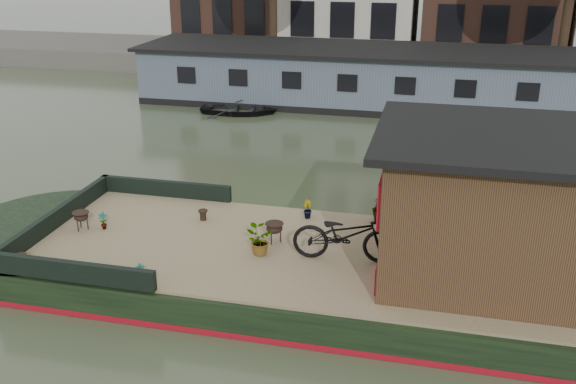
% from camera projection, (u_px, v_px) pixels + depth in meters
% --- Properties ---
extents(ground, '(120.00, 120.00, 0.00)m').
position_uv_depth(ground, '(357.00, 289.00, 11.57)').
color(ground, '#343C26').
rests_on(ground, ground).
extents(houseboat_hull, '(14.01, 4.02, 0.60)m').
position_uv_depth(houseboat_hull, '(285.00, 268.00, 11.75)').
color(houseboat_hull, black).
rests_on(houseboat_hull, ground).
extents(houseboat_deck, '(11.80, 3.80, 0.05)m').
position_uv_depth(houseboat_deck, '(359.00, 258.00, 11.34)').
color(houseboat_deck, '#91825A').
rests_on(houseboat_deck, houseboat_hull).
extents(bow_bulwark, '(3.00, 4.00, 0.35)m').
position_uv_depth(bow_bulwark, '(97.00, 221.00, 12.35)').
color(bow_bulwark, black).
rests_on(bow_bulwark, houseboat_deck).
extents(cabin, '(4.00, 3.50, 2.42)m').
position_uv_depth(cabin, '(496.00, 204.00, 10.40)').
color(cabin, '#311A13').
rests_on(cabin, houseboat_deck).
extents(bicycle, '(1.89, 0.78, 0.97)m').
position_uv_depth(bicycle, '(346.00, 235.00, 11.06)').
color(bicycle, black).
rests_on(bicycle, houseboat_deck).
extents(potted_plant_a, '(0.21, 0.16, 0.35)m').
position_uv_depth(potted_plant_a, '(103.00, 221.00, 12.37)').
color(potted_plant_a, brown).
rests_on(potted_plant_a, houseboat_deck).
extents(potted_plant_b, '(0.26, 0.26, 0.37)m').
position_uv_depth(potted_plant_b, '(307.00, 209.00, 12.87)').
color(potted_plant_b, maroon).
rests_on(potted_plant_b, houseboat_deck).
extents(potted_plant_c, '(0.50, 0.44, 0.53)m').
position_uv_depth(potted_plant_c, '(258.00, 241.00, 11.34)').
color(potted_plant_c, '#A86330').
rests_on(potted_plant_c, houseboat_deck).
extents(potted_plant_d, '(0.33, 0.33, 0.58)m').
position_uv_depth(potted_plant_d, '(381.00, 207.00, 12.71)').
color(potted_plant_d, brown).
rests_on(potted_plant_d, houseboat_deck).
extents(potted_plant_e, '(0.20, 0.20, 0.32)m').
position_uv_depth(potted_plant_e, '(140.00, 273.00, 10.47)').
color(potted_plant_e, brown).
rests_on(potted_plant_e, houseboat_deck).
extents(brazier_front, '(0.48, 0.48, 0.39)m').
position_uv_depth(brazier_front, '(274.00, 233.00, 11.81)').
color(brazier_front, black).
rests_on(brazier_front, houseboat_deck).
extents(brazier_rear, '(0.37, 0.37, 0.37)m').
position_uv_depth(brazier_rear, '(82.00, 221.00, 12.34)').
color(brazier_rear, black).
rests_on(brazier_rear, houseboat_deck).
extents(bollard_port, '(0.19, 0.19, 0.21)m').
position_uv_depth(bollard_port, '(203.00, 215.00, 12.79)').
color(bollard_port, black).
rests_on(bollard_port, houseboat_deck).
extents(bollard_stbd, '(0.19, 0.19, 0.22)m').
position_uv_depth(bollard_stbd, '(21.00, 260.00, 11.00)').
color(bollard_stbd, black).
rests_on(bollard_stbd, houseboat_deck).
extents(dinghy, '(2.95, 2.23, 0.58)m').
position_uv_depth(dinghy, '(239.00, 106.00, 23.12)').
color(dinghy, black).
rests_on(dinghy, ground).
extents(far_houseboat, '(20.40, 4.40, 2.11)m').
position_uv_depth(far_houseboat, '(408.00, 81.00, 23.87)').
color(far_houseboat, '#4E5A69').
rests_on(far_houseboat, ground).
extents(quay, '(60.00, 6.00, 0.90)m').
position_uv_depth(quay, '(416.00, 64.00, 29.94)').
color(quay, '#47443F').
rests_on(quay, ground).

